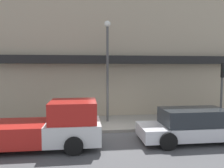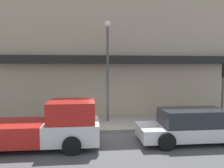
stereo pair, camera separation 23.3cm
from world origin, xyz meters
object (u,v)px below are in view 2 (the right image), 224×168
(pickup_truck, at_px, (41,127))
(parked_car, at_px, (193,126))
(fire_hydrant, at_px, (50,121))
(street_lamp, at_px, (108,59))
(traffic_light, at_px, (224,82))

(pickup_truck, distance_m, parked_car, 6.47)
(parked_car, distance_m, fire_hydrant, 6.99)
(pickup_truck, xyz_separation_m, street_lamp, (3.00, 3.47, 2.90))
(parked_car, relative_size, street_lamp, 0.84)
(parked_car, bearing_deg, fire_hydrant, 157.33)
(fire_hydrant, xyz_separation_m, street_lamp, (3.08, 1.02, 3.25))
(parked_car, bearing_deg, traffic_light, 36.94)
(street_lamp, bearing_deg, fire_hydrant, -161.74)
(pickup_truck, xyz_separation_m, fire_hydrant, (-0.07, 2.45, -0.35))
(pickup_truck, distance_m, traffic_light, 9.78)
(street_lamp, xyz_separation_m, traffic_light, (6.35, -1.13, -1.25))
(pickup_truck, xyz_separation_m, traffic_light, (9.35, 2.34, 1.65))
(traffic_light, bearing_deg, street_lamp, 169.94)
(parked_car, xyz_separation_m, street_lamp, (-3.46, 3.47, 3.02))
(parked_car, distance_m, street_lamp, 5.76)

